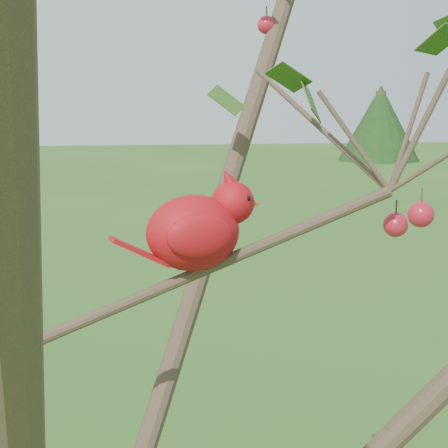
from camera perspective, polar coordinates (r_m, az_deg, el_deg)
The scene contains 3 objects.
crabapple_tree at distance 0.93m, azimuth -15.85°, elevation -3.39°, with size 2.35×2.05×2.95m.
cardinal at distance 1.03m, azimuth -2.17°, elevation -0.36°, with size 0.24×0.14×0.17m.
distant_trees at distance 24.65m, azimuth -5.03°, elevation 7.54°, with size 36.76×11.47×3.15m.
Camera 1 is at (0.13, -0.93, 2.33)m, focal length 55.00 mm.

